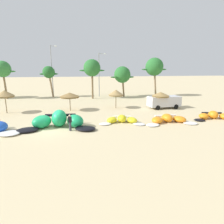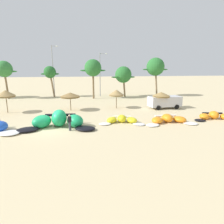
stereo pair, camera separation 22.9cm
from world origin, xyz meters
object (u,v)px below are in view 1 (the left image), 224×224
(parked_van, at_px, (163,101))
(palm_left, at_px, (2,69))
(beach_umbrella_middle, at_px, (70,95))
(beach_umbrella_near_palms, at_px, (116,93))
(beach_umbrella_outermost, at_px, (161,94))
(palm_right_of_gap, at_px, (154,67))
(kite_left_of_center, at_px, (122,120))
(palm_center_left, at_px, (92,68))
(kite_left, at_px, (59,121))
(palm_left_of_gap, at_px, (49,73))
(beach_umbrella_near_van, at_px, (5,94))
(lamppost_west_center, at_px, (100,73))
(person_near_kites, at_px, (70,123))
(palm_center_right, at_px, (122,75))
(kite_center, at_px, (168,119))
(lamppost_west, at_px, (52,69))
(kite_right_of_center, at_px, (214,116))

(parked_van, xyz_separation_m, palm_left, (-26.83, 14.56, 4.72))
(beach_umbrella_middle, xyz_separation_m, beach_umbrella_near_palms, (6.84, 0.36, 0.12))
(beach_umbrella_outermost, xyz_separation_m, palm_right_of_gap, (4.51, 13.09, 4.10))
(beach_umbrella_near_palms, relative_size, palm_right_of_gap, 0.35)
(beach_umbrella_near_palms, bearing_deg, kite_left_of_center, -97.50)
(palm_center_left, bearing_deg, beach_umbrella_middle, -111.77)
(beach_umbrella_middle, bearing_deg, kite_left, -97.22)
(kite_left, xyz_separation_m, palm_left_of_gap, (-3.38, 22.33, 4.45))
(beach_umbrella_near_van, distance_m, lamppost_west_center, 20.02)
(person_near_kites, distance_m, palm_center_right, 24.24)
(palm_center_right, bearing_deg, kite_center, -89.64)
(kite_left_of_center, height_order, lamppost_west, lamppost_west)
(person_near_kites, xyz_separation_m, palm_center_right, (10.65, 21.44, 3.84))
(palm_left, xyz_separation_m, lamppost_west_center, (18.99, -0.00, -0.69))
(palm_left, height_order, palm_center_right, palm_left)
(beach_umbrella_near_van, bearing_deg, kite_center, -23.75)
(beach_umbrella_near_van, relative_size, lamppost_west, 0.29)
(kite_center, distance_m, palm_right_of_gap, 22.08)
(person_near_kites, distance_m, palm_left_of_gap, 24.47)
(beach_umbrella_near_palms, height_order, palm_left_of_gap, palm_left_of_gap)
(kite_center, xyz_separation_m, beach_umbrella_near_palms, (-4.10, 8.87, 2.02))
(person_near_kites, xyz_separation_m, palm_left, (-13.03, 22.81, 4.99))
(beach_umbrella_middle, bearing_deg, beach_umbrella_near_palms, 2.98)
(kite_right_of_center, distance_m, beach_umbrella_near_van, 26.95)
(beach_umbrella_middle, distance_m, person_near_kites, 9.41)
(lamppost_west_center, bearing_deg, kite_right_of_center, -63.29)
(kite_left_of_center, distance_m, beach_umbrella_near_palms, 8.25)
(kite_left, bearing_deg, person_near_kites, -48.40)
(parked_van, bearing_deg, palm_right_of_gap, 73.31)
(kite_right_of_center, relative_size, palm_left_of_gap, 0.84)
(parked_van, relative_size, palm_right_of_gap, 0.60)
(kite_center, distance_m, person_near_kites, 10.82)
(kite_left_of_center, distance_m, palm_center_left, 19.22)
(palm_left, relative_size, palm_left_of_gap, 1.15)
(beach_umbrella_outermost, xyz_separation_m, person_near_kites, (-13.09, -7.84, -1.37))
(kite_center, xyz_separation_m, palm_right_of_gap, (6.81, 20.15, 5.94))
(beach_umbrella_near_palms, bearing_deg, parked_van, -11.19)
(palm_left, xyz_separation_m, palm_center_left, (17.15, -2.79, 0.21))
(beach_umbrella_outermost, height_order, person_near_kites, beach_umbrella_outermost)
(parked_van, relative_size, palm_center_right, 0.77)
(beach_umbrella_middle, bearing_deg, beach_umbrella_outermost, -6.28)
(beach_umbrella_middle, relative_size, person_near_kites, 1.73)
(kite_left_of_center, relative_size, person_near_kites, 3.19)
(kite_right_of_center, bearing_deg, kite_center, -177.38)
(kite_left, relative_size, beach_umbrella_outermost, 3.09)
(kite_left, distance_m, kite_center, 11.97)
(kite_left, relative_size, palm_center_left, 1.03)
(lamppost_west, bearing_deg, beach_umbrella_near_palms, -54.69)
(parked_van, height_order, palm_left_of_gap, palm_left_of_gap)
(lamppost_west_center, bearing_deg, person_near_kites, -104.65)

